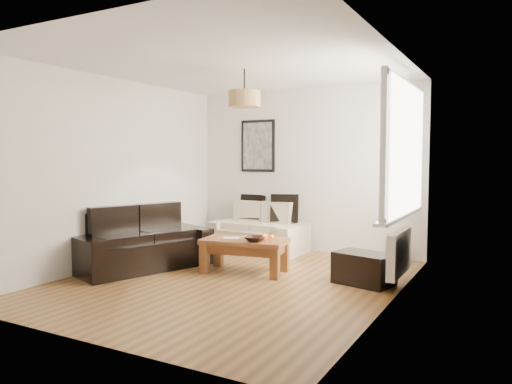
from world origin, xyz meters
The scene contains 21 objects.
floor centered at (0.00, 0.00, 0.00)m, with size 4.50×4.50×0.00m, color brown.
ceiling centered at (0.00, 0.00, 2.60)m, with size 3.80×4.50×0.00m, color white, non-canonical shape.
wall_back centered at (0.00, 2.25, 1.30)m, with size 3.80×0.04×2.60m, color silver, non-canonical shape.
wall_front centered at (0.00, -2.25, 1.30)m, with size 3.80×0.04×2.60m, color silver, non-canonical shape.
wall_left centered at (-1.90, 0.00, 1.30)m, with size 0.04×4.50×2.60m, color silver, non-canonical shape.
wall_right centered at (1.90, 0.00, 1.30)m, with size 0.04×4.50×2.60m, color silver, non-canonical shape.
window_bay centered at (1.86, 0.80, 1.60)m, with size 0.14×1.90×1.60m, color white, non-canonical shape.
radiator centered at (1.82, 0.80, 0.38)m, with size 0.10×0.90×0.52m, color white.
poster centered at (-0.85, 2.22, 1.70)m, with size 0.62×0.04×0.87m, color black, non-canonical shape.
pendant_shade centered at (0.00, 0.30, 2.23)m, with size 0.40×0.40×0.20m, color tan.
loveseat_cream centered at (-0.61, 1.78, 0.37)m, with size 1.48×0.81×0.74m, color beige, non-canonical shape.
sofa_leather centered at (-1.43, 0.00, 0.39)m, with size 1.79×0.87×0.77m, color black, non-canonical shape.
coffee_table centered at (-0.08, 0.44, 0.22)m, with size 1.09×0.59×0.44m, color brown, non-canonical shape.
ottoman centered at (1.45, 0.62, 0.19)m, with size 0.66×0.42×0.38m, color black.
cushion_left centered at (-0.82, 1.96, 0.68)m, with size 0.41×0.13×0.41m, color black.
cushion_right centered at (-0.23, 1.96, 0.70)m, with size 0.44×0.14×0.44m, color black.
fruit_bowl centered at (0.13, 0.34, 0.48)m, with size 0.26×0.26×0.06m, color black.
orange_a centered at (0.20, 0.45, 0.48)m, with size 0.09×0.09×0.09m, color orange.
orange_b centered at (0.26, 0.56, 0.48)m, with size 0.06×0.06×0.06m, color orange.
orange_c centered at (0.17, 0.52, 0.48)m, with size 0.09×0.09×0.09m, color #DC4C12.
papers centered at (-0.27, 0.41, 0.45)m, with size 0.21×0.14×0.01m, color silver.
Camera 1 is at (3.03, -4.94, 1.49)m, focal length 33.83 mm.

